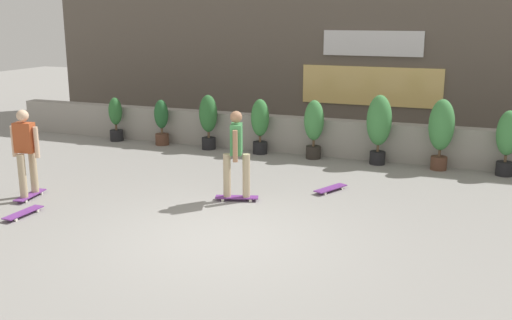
% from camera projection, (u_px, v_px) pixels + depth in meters
% --- Properties ---
extents(ground_plane, '(48.00, 48.00, 0.00)m').
position_uv_depth(ground_plane, '(221.00, 237.00, 9.24)').
color(ground_plane, gray).
extents(planter_wall, '(18.00, 0.40, 0.90)m').
position_uv_depth(planter_wall, '(322.00, 137.00, 14.55)').
color(planter_wall, gray).
rests_on(planter_wall, ground).
extents(building_backdrop, '(20.00, 2.08, 6.50)m').
position_uv_depth(building_backdrop, '(360.00, 19.00, 17.49)').
color(building_backdrop, '#60564C').
rests_on(building_backdrop, ground).
extents(potted_plant_0, '(0.36, 0.36, 1.20)m').
position_uv_depth(potted_plant_0, '(116.00, 118.00, 16.12)').
color(potted_plant_0, black).
rests_on(potted_plant_0, ground).
extents(potted_plant_1, '(0.37, 0.37, 1.21)m').
position_uv_depth(potted_plant_1, '(161.00, 121.00, 15.61)').
color(potted_plant_1, brown).
rests_on(potted_plant_1, ground).
extents(potted_plant_2, '(0.47, 0.47, 1.40)m').
position_uv_depth(potted_plant_2, '(208.00, 118.00, 15.09)').
color(potted_plant_2, black).
rests_on(potted_plant_2, ground).
extents(potted_plant_3, '(0.45, 0.45, 1.37)m').
position_uv_depth(potted_plant_3, '(260.00, 123.00, 14.59)').
color(potted_plant_3, black).
rests_on(potted_plant_3, ground).
extents(potted_plant_4, '(0.47, 0.47, 1.42)m').
position_uv_depth(potted_plant_4, '(314.00, 125.00, 14.09)').
color(potted_plant_4, '#2D2823').
rests_on(potted_plant_4, ground).
extents(potted_plant_5, '(0.57, 0.57, 1.62)m').
position_uv_depth(potted_plant_5, '(379.00, 124.00, 13.51)').
color(potted_plant_5, black).
rests_on(potted_plant_5, ground).
extents(potted_plant_6, '(0.56, 0.56, 1.59)m').
position_uv_depth(potted_plant_6, '(441.00, 129.00, 13.03)').
color(potted_plant_6, brown).
rests_on(potted_plant_6, ground).
extents(potted_plant_7, '(0.47, 0.47, 1.42)m').
position_uv_depth(potted_plant_7, '(507.00, 139.00, 12.58)').
color(potted_plant_7, black).
rests_on(potted_plant_7, ground).
extents(skater_foreground, '(0.55, 0.82, 1.70)m').
position_uv_depth(skater_foreground, '(26.00, 150.00, 10.96)').
color(skater_foreground, '#72338C').
rests_on(skater_foreground, ground).
extents(skater_mid_plaza, '(0.82, 0.54, 1.70)m').
position_uv_depth(skater_mid_plaza, '(236.00, 152.00, 10.83)').
color(skater_mid_plaza, '#72338C').
rests_on(skater_mid_plaza, ground).
extents(skateboard_near_camera, '(0.52, 0.81, 0.08)m').
position_uv_depth(skateboard_near_camera, '(331.00, 188.00, 11.61)').
color(skateboard_near_camera, '#72338C').
rests_on(skateboard_near_camera, ground).
extents(skateboard_aside, '(0.21, 0.80, 0.08)m').
position_uv_depth(skateboard_aside, '(23.00, 213.00, 10.19)').
color(skateboard_aside, '#72338C').
rests_on(skateboard_aside, ground).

